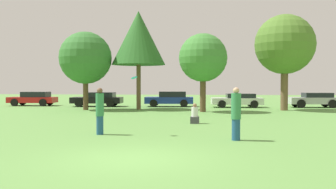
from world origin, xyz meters
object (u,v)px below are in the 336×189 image
at_px(person_thrower, 100,111).
at_px(parked_car_red, 34,98).
at_px(tree_0, 85,58).
at_px(tree_3, 285,45).
at_px(parked_car_black, 98,99).
at_px(frisbee, 134,78).
at_px(bystander_sitting, 195,115).
at_px(parked_car_blue, 170,99).
at_px(tree_2, 203,58).
at_px(parked_car_white, 238,100).
at_px(tree_1, 138,38).
at_px(parked_car_silver, 314,99).
at_px(person_catcher, 236,114).

relative_size(person_thrower, parked_car_red, 0.42).
relative_size(tree_0, tree_3, 0.83).
relative_size(person_thrower, parked_car_black, 0.40).
distance_m(frisbee, bystander_sitting, 5.28).
bearing_deg(person_thrower, parked_car_blue, 97.33).
xyz_separation_m(tree_2, parked_car_blue, (-2.96, 5.92, -3.16)).
bearing_deg(bystander_sitting, parked_car_blue, 100.70).
relative_size(person_thrower, tree_0, 0.30).
xyz_separation_m(parked_car_blue, parked_car_white, (5.88, -0.41, -0.06)).
bearing_deg(frisbee, parked_car_black, 111.00).
bearing_deg(frisbee, parked_car_blue, 91.27).
height_order(person_thrower, parked_car_white, person_thrower).
bearing_deg(parked_car_blue, tree_0, 35.71).
bearing_deg(tree_1, person_thrower, -85.44).
relative_size(tree_1, parked_car_blue, 1.79).
height_order(parked_car_black, parked_car_silver, parked_car_black).
bearing_deg(tree_3, tree_2, -160.82).
bearing_deg(parked_car_blue, frisbee, 88.20).
relative_size(frisbee, tree_1, 0.03).
xyz_separation_m(bystander_sitting, parked_car_white, (3.26, 13.46, 0.23)).
xyz_separation_m(tree_2, parked_car_silver, (9.46, 5.98, -3.18)).
bearing_deg(parked_car_white, person_catcher, 81.94).
distance_m(person_thrower, tree_2, 13.31).
bearing_deg(tree_2, parked_car_red, 159.32).
distance_m(person_thrower, frisbee, 1.89).
height_order(frisbee, tree_2, tree_2).
distance_m(person_catcher, frisbee, 4.15).
height_order(tree_2, parked_car_black, tree_2).
xyz_separation_m(tree_2, parked_car_white, (2.93, 5.51, -3.23)).
xyz_separation_m(tree_2, parked_car_red, (-15.68, 5.92, -3.18)).
distance_m(bystander_sitting, parked_car_blue, 14.12).
height_order(tree_2, parked_car_white, tree_2).
distance_m(bystander_sitting, parked_car_silver, 17.03).
height_order(tree_1, tree_3, tree_1).
height_order(bystander_sitting, parked_car_black, parked_car_black).
distance_m(bystander_sitting, parked_car_black, 16.22).
distance_m(person_thrower, tree_0, 14.68).
height_order(tree_0, parked_car_white, tree_0).
relative_size(parked_car_red, parked_car_blue, 1.00).
distance_m(tree_0, tree_3, 15.26).
height_order(person_thrower, parked_car_red, person_thrower).
xyz_separation_m(tree_0, parked_car_white, (11.97, 4.48, -3.37)).
xyz_separation_m(person_thrower, parked_car_white, (6.86, 17.89, -0.30)).
distance_m(tree_3, parked_car_white, 6.36).
relative_size(tree_3, parked_car_white, 1.65).
relative_size(tree_3, parked_car_blue, 1.68).
bearing_deg(tree_2, person_catcher, -84.51).
relative_size(parked_car_blue, parked_car_silver, 1.03).
distance_m(person_catcher, parked_car_blue, 19.72).
bearing_deg(bystander_sitting, tree_3, 57.29).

